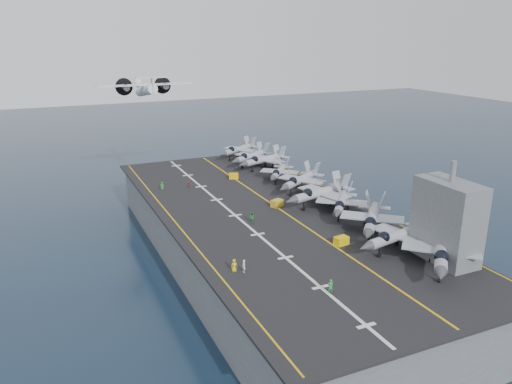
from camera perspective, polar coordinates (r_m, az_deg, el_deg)
name	(u,v)px	position (r m, az deg, el deg)	size (l,w,h in m)	color
ground	(264,261)	(98.22, 0.97, -7.90)	(500.00, 500.00, 0.00)	#142135
hull	(265,237)	(96.17, 0.98, -5.21)	(36.00, 90.00, 10.00)	#56595E
flight_deck	(265,212)	(94.29, 1.00, -2.29)	(38.00, 92.00, 0.40)	black
foul_line	(279,209)	(95.46, 2.63, -1.91)	(0.35, 90.00, 0.02)	gold
landing_centerline	(235,215)	(91.96, -2.39, -2.68)	(0.50, 90.00, 0.02)	silver
deck_edge_port	(177,224)	(88.73, -9.00, -3.66)	(0.25, 90.00, 0.02)	gold
deck_edge_stbd	(347,198)	(103.07, 10.35, -0.70)	(0.25, 90.00, 0.02)	gold
island_superstructure	(448,212)	(76.89, 21.10, -2.10)	(5.00, 10.00, 15.00)	#56595E
fighter_jet_0	(441,250)	(75.51, 20.43, -6.18)	(19.15, 19.25, 5.66)	#8D969D
fighter_jet_1	(398,235)	(79.49, 15.93, -4.71)	(16.71, 12.88, 5.19)	#A2A8B3
fighter_jet_2	(372,218)	(85.28, 13.11, -2.86)	(18.22, 18.68, 5.45)	#949BA2
fighter_jet_3	(341,202)	(93.04, 9.72, -1.11)	(16.13, 16.74, 4.86)	#A0A7B2
fighter_jet_4	(321,192)	(97.07, 7.40, 0.03)	(18.49, 14.70, 5.63)	#959FA6
fighter_jet_5	(300,179)	(105.75, 5.09, 1.47)	(18.17, 16.70, 5.25)	#969FA4
fighter_jet_6	(279,171)	(113.20, 2.66, 2.40)	(14.91, 15.42, 4.48)	#9096A0
fighter_jet_7	(264,159)	(123.08, 0.96, 3.80)	(17.04, 13.97, 5.10)	#A0AAB2
fighter_jet_8	(252,156)	(126.85, -0.52, 4.19)	(17.23, 15.49, 4.99)	gray
tow_cart_a	(341,241)	(80.39, 9.72, -5.51)	(2.38, 1.73, 1.31)	#E7C107
tow_cart_b	(277,203)	(96.41, 2.41, -1.29)	(2.68, 2.26, 1.37)	gold
tow_cart_c	(234,176)	(115.20, -2.57, 1.84)	(2.44, 1.99, 1.26)	#E3AD07
crew_0	(234,265)	(70.63, -2.51, -8.38)	(1.16, 0.80, 1.86)	yellow
crew_1	(244,266)	(70.38, -1.40, -8.46)	(0.83, 1.18, 1.87)	silver
crew_2	(252,217)	(88.26, -0.46, -2.90)	(1.28, 1.39, 1.93)	#268C33
crew_4	(189,185)	(108.88, -7.64, 0.85)	(0.77, 1.04, 1.61)	red
crew_5	(162,186)	(108.81, -10.69, 0.71)	(1.23, 1.15, 1.70)	#268C33
crew_6	(330,286)	(65.69, 8.50, -10.62)	(1.38, 1.11, 2.00)	#288E3F
transport_plane	(146,90)	(135.70, -12.45, 11.26)	(25.09, 17.16, 5.91)	silver
fighter_jet_9	(239,149)	(134.47, -1.98, 4.95)	(17.23, 15.49, 4.99)	gray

